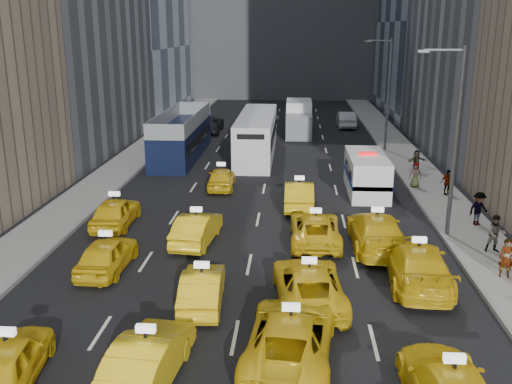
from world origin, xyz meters
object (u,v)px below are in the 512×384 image
at_px(pedestrian_0, 507,258).
at_px(box_truck, 299,119).
at_px(double_decker, 182,135).
at_px(nypd_van, 367,174).
at_px(city_bus, 257,136).

bearing_deg(pedestrian_0, box_truck, 112.55).
relative_size(double_decker, box_truck, 1.71).
bearing_deg(nypd_van, pedestrian_0, -69.60).
height_order(box_truck, pedestrian_0, box_truck).
bearing_deg(nypd_van, box_truck, 104.23).
bearing_deg(pedestrian_0, double_decker, 136.85).
bearing_deg(double_decker, pedestrian_0, -50.05).
bearing_deg(nypd_van, double_decker, 147.72).
relative_size(city_bus, pedestrian_0, 8.07).
relative_size(nypd_van, pedestrian_0, 3.73).
distance_m(double_decker, city_bus, 5.85).
xyz_separation_m(double_decker, pedestrian_0, (17.21, -21.68, -0.80)).
bearing_deg(box_truck, pedestrian_0, -68.57).
xyz_separation_m(city_bus, box_truck, (3.35, 9.58, -0.09)).
relative_size(double_decker, pedestrian_0, 7.61).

